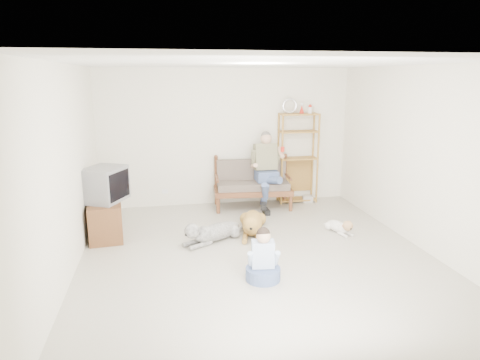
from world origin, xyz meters
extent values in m
plane|color=beige|center=(0.00, 0.00, 0.00)|extent=(5.50, 5.50, 0.00)
plane|color=white|center=(0.00, 0.00, 2.70)|extent=(5.50, 5.50, 0.00)
plane|color=silver|center=(0.00, 2.75, 1.35)|extent=(5.00, 0.00, 5.00)
plane|color=silver|center=(0.00, -2.75, 1.35)|extent=(5.00, 0.00, 5.00)
plane|color=silver|center=(-2.50, 0.00, 1.35)|extent=(0.00, 5.50, 5.50)
plane|color=silver|center=(2.50, 0.00, 1.35)|extent=(0.00, 5.50, 5.50)
cube|color=brown|center=(0.45, 2.30, 0.35)|extent=(1.55, 0.83, 0.10)
cube|color=brown|center=(0.45, 2.30, 0.47)|extent=(1.43, 0.72, 0.13)
cube|color=brown|center=(0.45, 2.54, 0.70)|extent=(1.39, 0.24, 0.45)
cylinder|color=brown|center=(0.45, 2.60, 0.90)|extent=(1.40, 0.17, 0.05)
cylinder|color=brown|center=(-0.25, 2.00, 0.15)|extent=(0.07, 0.07, 0.30)
cylinder|color=brown|center=(-0.25, 2.60, 0.47)|extent=(0.07, 0.07, 0.95)
cylinder|color=brown|center=(1.15, 2.00, 0.15)|extent=(0.07, 0.07, 0.30)
cylinder|color=brown|center=(1.15, 2.60, 0.47)|extent=(0.07, 0.07, 0.95)
cube|color=slate|center=(0.71, 2.26, 0.65)|extent=(0.41, 0.39, 0.21)
cube|color=gray|center=(0.71, 2.36, 1.01)|extent=(0.43, 0.30, 0.54)
sphere|color=tan|center=(0.71, 2.33, 1.37)|extent=(0.22, 0.22, 0.22)
sphere|color=#5D5753|center=(0.71, 2.35, 1.41)|extent=(0.20, 0.20, 0.20)
cylinder|color=red|center=(0.99, 2.14, 1.18)|extent=(0.07, 0.07, 0.09)
cube|color=olive|center=(1.44, 2.55, 1.80)|extent=(0.77, 0.31, 0.03)
torus|color=silver|center=(1.24, 2.55, 1.97)|extent=(0.31, 0.05, 0.31)
cone|color=red|center=(1.49, 2.55, 1.90)|extent=(0.10, 0.10, 0.16)
cylinder|color=olive|center=(1.06, 2.40, 0.91)|extent=(0.04, 0.04, 1.82)
cylinder|color=olive|center=(1.06, 2.70, 0.91)|extent=(0.04, 0.04, 1.82)
cylinder|color=olive|center=(1.81, 2.40, 0.91)|extent=(0.04, 0.04, 1.82)
cylinder|color=olive|center=(1.81, 2.70, 0.91)|extent=(0.04, 0.04, 1.82)
cube|color=silver|center=(1.65, 2.47, 0.07)|extent=(0.22, 0.17, 0.13)
cube|color=brown|center=(-2.22, 1.18, 0.30)|extent=(0.58, 0.94, 0.60)
cube|color=brown|center=(-2.46, 0.96, 0.30)|extent=(0.06, 0.40, 0.50)
cube|color=brown|center=(-2.46, 1.40, 0.30)|extent=(0.06, 0.40, 0.50)
cube|color=slate|center=(-2.20, 1.21, 0.87)|extent=(0.76, 0.82, 0.54)
cube|color=black|center=(-1.97, 1.10, 0.87)|extent=(0.26, 0.51, 0.44)
cube|color=white|center=(-1.25, 2.73, 0.30)|extent=(0.12, 0.02, 0.08)
ellipsoid|color=#AB7F3B|center=(0.16, 1.02, 0.15)|extent=(0.57, 1.01, 0.30)
sphere|color=#AB7F3B|center=(0.09, 0.75, 0.17)|extent=(0.30, 0.30, 0.30)
sphere|color=#AB7F3B|center=(0.03, 0.52, 0.30)|extent=(0.24, 0.24, 0.24)
ellipsoid|color=#AB7F3B|center=(0.00, 0.41, 0.28)|extent=(0.14, 0.19, 0.09)
cylinder|color=#AB7F3B|center=(0.28, 1.49, 0.06)|extent=(0.08, 0.38, 0.05)
ellipsoid|color=#AB7F3B|center=(-0.05, 0.56, 0.30)|extent=(0.07, 0.09, 0.12)
ellipsoid|color=#AB7F3B|center=(0.12, 0.52, 0.30)|extent=(0.07, 0.09, 0.12)
ellipsoid|color=beige|center=(-0.47, 0.72, 0.13)|extent=(0.92, 0.72, 0.27)
sphere|color=beige|center=(-0.70, 0.58, 0.15)|extent=(0.27, 0.27, 0.27)
sphere|color=beige|center=(-0.90, 0.47, 0.27)|extent=(0.23, 0.23, 0.23)
ellipsoid|color=beige|center=(-0.98, 0.42, 0.24)|extent=(0.19, 0.17, 0.09)
cylinder|color=beige|center=(-0.09, 0.95, 0.05)|extent=(0.26, 0.30, 0.04)
ellipsoid|color=beige|center=(-0.92, 0.55, 0.27)|extent=(0.09, 0.08, 0.11)
ellipsoid|color=beige|center=(-0.83, 0.41, 0.27)|extent=(0.09, 0.08, 0.11)
ellipsoid|color=white|center=(1.55, 0.71, 0.09)|extent=(0.32, 0.50, 0.18)
sphere|color=white|center=(1.59, 0.57, 0.10)|extent=(0.18, 0.18, 0.18)
sphere|color=tan|center=(1.62, 0.46, 0.18)|extent=(0.17, 0.17, 0.17)
ellipsoid|color=tan|center=(1.64, 0.39, 0.17)|extent=(0.10, 0.13, 0.06)
cylinder|color=white|center=(1.49, 0.93, 0.04)|extent=(0.13, 0.17, 0.03)
cone|color=tan|center=(1.56, 0.46, 0.23)|extent=(0.05, 0.05, 0.06)
cone|color=tan|center=(1.67, 0.49, 0.23)|extent=(0.05, 0.05, 0.06)
torus|color=red|center=(1.61, 0.48, 0.17)|extent=(0.15, 0.15, 0.02)
cylinder|color=slate|center=(-0.09, -0.76, 0.08)|extent=(0.45, 0.45, 0.16)
cube|color=silver|center=(-0.09, -0.74, 0.34)|extent=(0.30, 0.22, 0.34)
sphere|color=tan|center=(-0.09, -0.76, 0.59)|extent=(0.18, 0.18, 0.18)
sphere|color=black|center=(-0.09, -0.75, 0.62)|extent=(0.17, 0.17, 0.17)
camera|label=1|loc=(-1.32, -5.63, 2.53)|focal=32.00mm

